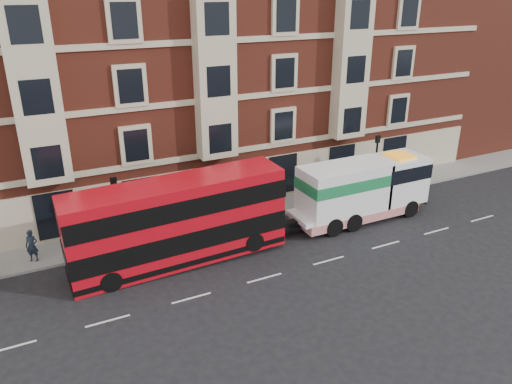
# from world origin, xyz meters

# --- Properties ---
(ground) EXTENTS (120.00, 120.00, 0.00)m
(ground) POSITION_xyz_m (0.00, 0.00, 0.00)
(ground) COLOR black
(ground) RESTS_ON ground
(sidewalk) EXTENTS (90.00, 3.00, 0.15)m
(sidewalk) POSITION_xyz_m (0.00, 7.50, 0.07)
(sidewalk) COLOR slate
(sidewalk) RESTS_ON ground
(victorian_terrace) EXTENTS (45.00, 12.00, 20.40)m
(victorian_terrace) POSITION_xyz_m (0.50, 15.00, 10.07)
(victorian_terrace) COLOR maroon
(victorian_terrace) RESTS_ON ground
(filler_east) EXTENTS (18.00, 10.00, 19.00)m
(filler_east) POSITION_xyz_m (32.00, 14.00, 9.43)
(filler_east) COLOR maroon
(filler_east) RESTS_ON ground
(lamp_post_west) EXTENTS (0.35, 0.15, 4.35)m
(lamp_post_west) POSITION_xyz_m (-6.00, 6.20, 2.68)
(lamp_post_west) COLOR black
(lamp_post_west) RESTS_ON sidewalk
(lamp_post_east) EXTENTS (0.35, 0.15, 4.35)m
(lamp_post_east) POSITION_xyz_m (12.00, 6.20, 2.68)
(lamp_post_east) COLOR black
(lamp_post_east) RESTS_ON sidewalk
(double_decker_bus) EXTENTS (11.66, 2.68, 4.72)m
(double_decker_bus) POSITION_xyz_m (-3.36, 3.56, 2.50)
(double_decker_bus) COLOR red
(double_decker_bus) RESTS_ON ground
(tow_truck) EXTENTS (9.34, 2.76, 3.89)m
(tow_truck) POSITION_xyz_m (8.70, 3.56, 2.06)
(tow_truck) COLOR white
(tow_truck) RESTS_ON ground
(pedestrian) EXTENTS (0.78, 0.67, 1.82)m
(pedestrian) POSITION_xyz_m (-10.53, 6.99, 1.06)
(pedestrian) COLOR #182131
(pedestrian) RESTS_ON sidewalk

